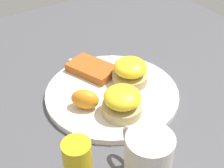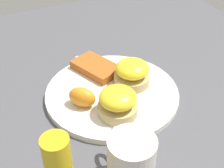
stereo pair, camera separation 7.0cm
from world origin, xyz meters
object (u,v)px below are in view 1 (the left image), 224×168
object	(u,v)px
sandwich_benedict_left	(122,102)
hashbrown_patty	(92,69)
fork	(109,74)
cup	(148,158)
orange_wedge	(85,99)
sandwich_benedict_right	(130,72)

from	to	relation	value
sandwich_benedict_left	hashbrown_patty	world-z (taller)	sandwich_benedict_left
fork	hashbrown_patty	bearing A→B (deg)	39.82
sandwich_benedict_left	cup	xyz separation A→B (m)	(-0.15, 0.05, 0.01)
orange_wedge	cup	bearing A→B (deg)	-178.50
sandwich_benedict_left	hashbrown_patty	xyz separation A→B (m)	(0.16, -0.02, -0.02)
sandwich_benedict_right	fork	size ratio (longest dim) A/B	0.42
orange_wedge	sandwich_benedict_left	bearing A→B (deg)	-134.90
sandwich_benedict_right	hashbrown_patty	distance (m)	0.10
hashbrown_patty	cup	bearing A→B (deg)	166.62
sandwich_benedict_right	orange_wedge	distance (m)	0.13
sandwich_benedict_right	fork	bearing A→B (deg)	27.26
sandwich_benedict_right	fork	xyz separation A→B (m)	(0.05, 0.03, -0.03)
hashbrown_patty	sandwich_benedict_right	bearing A→B (deg)	-147.34
sandwich_benedict_right	hashbrown_patty	size ratio (longest dim) A/B	0.73
sandwich_benedict_right	hashbrown_patty	bearing A→B (deg)	32.66
hashbrown_patty	cup	xyz separation A→B (m)	(-0.31, 0.07, 0.03)
fork	cup	bearing A→B (deg)	159.87
sandwich_benedict_left	cup	distance (m)	0.16
sandwich_benedict_left	hashbrown_patty	size ratio (longest dim) A/B	0.73
orange_wedge	cup	world-z (taller)	cup
sandwich_benedict_right	orange_wedge	size ratio (longest dim) A/B	1.40
sandwich_benedict_right	cup	xyz separation A→B (m)	(-0.23, 0.13, 0.01)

